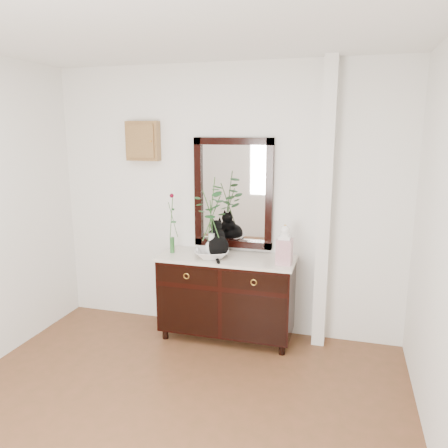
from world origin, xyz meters
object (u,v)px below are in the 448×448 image
(sideboard, at_px, (227,293))
(lotus_bowl, at_px, (212,254))
(cat, at_px, (217,239))
(ginger_jar, at_px, (285,244))

(sideboard, height_order, lotus_bowl, lotus_bowl)
(sideboard, bearing_deg, cat, -166.90)
(sideboard, xyz_separation_m, ginger_jar, (0.57, -0.07, 0.56))
(sideboard, height_order, cat, cat)
(sideboard, xyz_separation_m, lotus_bowl, (-0.13, -0.07, 0.42))
(ginger_jar, bearing_deg, cat, 175.41)
(cat, bearing_deg, sideboard, -11.33)
(cat, bearing_deg, ginger_jar, -29.02)
(cat, relative_size, ginger_jar, 0.96)
(ginger_jar, bearing_deg, sideboard, 172.59)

